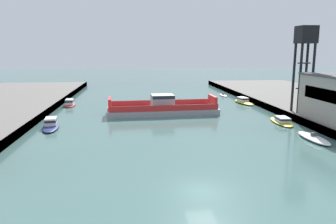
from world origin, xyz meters
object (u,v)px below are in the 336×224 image
Objects in this scene: chain_ferry at (162,108)px; moored_boat_near_right at (51,124)px; moored_boat_mid_right at (70,103)px; moored_boat_far_left at (243,101)px; moored_boat_upstream_a at (223,95)px; moored_boat_upstream_b at (314,138)px; crane_tower at (305,47)px; moored_boat_far_right at (282,121)px.

chain_ferry is 2.65× the size of moored_boat_near_right.
moored_boat_mid_right is at bearing 149.82° from chain_ferry.
moored_boat_far_left reaches higher than moored_boat_upstream_a.
chain_ferry reaches higher than moored_boat_upstream_b.
moored_boat_upstream_b is at bearing -111.15° from crane_tower.
crane_tower reaches higher than chain_ferry.
moored_boat_mid_right is 0.47× the size of crane_tower.
moored_boat_mid_right is at bearing 150.56° from moored_boat_far_right.
chain_ferry is 2.62× the size of moored_boat_far_right.
moored_boat_upstream_b is at bearing -40.20° from moored_boat_mid_right.
moored_boat_far_right reaches higher than moored_boat_upstream_a.
moored_boat_far_left is at bearing -84.55° from moored_boat_upstream_a.
moored_boat_far_right is 0.54× the size of crane_tower.
moored_boat_upstream_b is (38.39, -32.45, -0.30)m from moored_boat_mid_right.
moored_boat_mid_right reaches higher than moored_boat_upstream_a.
moored_boat_upstream_b is at bearing -16.76° from moored_boat_near_right.
moored_boat_mid_right is 0.84× the size of moored_boat_far_left.
moored_boat_upstream_a is at bearing 90.32° from moored_boat_upstream_b.
moored_boat_far_right is (38.78, -21.89, -0.17)m from moored_boat_mid_right.
moored_boat_far_left is at bearing 88.43° from moored_boat_far_right.
moored_boat_far_left is at bearing 88.25° from moored_boat_upstream_b.
moored_boat_mid_right reaches higher than moored_boat_far_left.
moored_boat_far_left is 31.65m from moored_boat_upstream_b.
moored_boat_upstream_b reaches higher than moored_boat_upstream_a.
crane_tower reaches higher than moored_boat_upstream_a.
moored_boat_near_right reaches higher than moored_boat_mid_right.
moored_boat_far_left is (19.79, 10.57, -0.62)m from chain_ferry.
moored_boat_near_right is (-18.63, -9.79, -0.53)m from chain_ferry.
moored_boat_near_right reaches higher than moored_boat_far_left.
chain_ferry is 21.05m from moored_boat_near_right.
moored_boat_far_right reaches higher than moored_boat_upstream_b.
crane_tower is (43.76, -18.59, 12.13)m from moored_boat_mid_right.
chain_ferry reaches higher than moored_boat_far_left.
crane_tower is (5.36, 13.86, 12.42)m from moored_boat_upstream_b.
moored_boat_far_right is 10.57m from moored_boat_upstream_b.
moored_boat_upstream_a is at bearing 95.45° from moored_boat_far_left.
crane_tower is (5.61, -30.50, 12.52)m from moored_boat_upstream_a.
moored_boat_far_right is at bearing -88.92° from moored_boat_upstream_a.
moored_boat_near_right is at bearing -138.35° from moored_boat_upstream_a.
moored_boat_near_right is at bearing -176.54° from crane_tower.
moored_boat_near_right reaches higher than moored_boat_far_right.
moored_boat_far_right is (19.21, -10.51, -0.70)m from chain_ferry.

